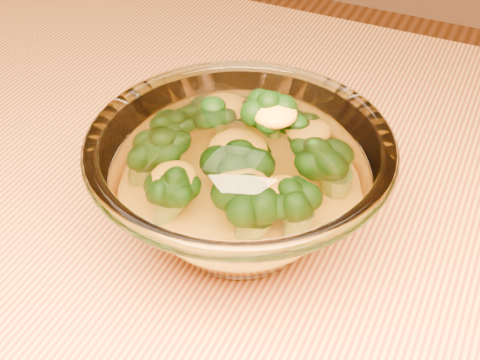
# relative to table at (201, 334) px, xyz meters

# --- Properties ---
(table) EXTENTS (1.20, 0.80, 0.75)m
(table) POSITION_rel_table_xyz_m (0.00, 0.00, 0.00)
(table) COLOR gold
(table) RESTS_ON ground
(glass_bowl) EXTENTS (0.21, 0.21, 0.09)m
(glass_bowl) POSITION_rel_table_xyz_m (0.02, 0.03, 0.15)
(glass_bowl) COLOR white
(glass_bowl) RESTS_ON table
(cheese_sauce) EXTENTS (0.12, 0.12, 0.03)m
(cheese_sauce) POSITION_rel_table_xyz_m (0.02, 0.03, 0.13)
(cheese_sauce) COLOR #FFA215
(cheese_sauce) RESTS_ON glass_bowl
(broccoli_heap) EXTENTS (0.15, 0.13, 0.08)m
(broccoli_heap) POSITION_rel_table_xyz_m (0.02, 0.04, 0.16)
(broccoli_heap) COLOR black
(broccoli_heap) RESTS_ON cheese_sauce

